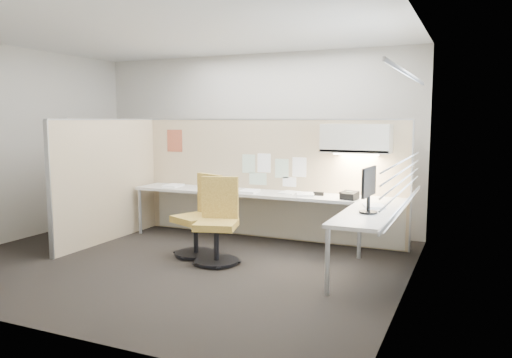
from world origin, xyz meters
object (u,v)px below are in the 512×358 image
at_px(desk, 280,204).
at_px(monitor, 369,187).
at_px(phone, 349,195).
at_px(chair_left, 200,218).
at_px(chair_right, 218,224).

relative_size(desk, monitor, 7.87).
distance_m(desk, phone, 0.97).
bearing_deg(chair_left, phone, 47.58).
bearing_deg(desk, chair_left, -136.23).
bearing_deg(chair_right, phone, 19.72).
bearing_deg(phone, monitor, -50.32).
bearing_deg(chair_left, monitor, 21.48).
height_order(desk, chair_left, chair_left).
bearing_deg(monitor, desk, 62.18).
relative_size(monitor, phone, 2.05).
relative_size(chair_left, chair_right, 1.00).
bearing_deg(phone, desk, -165.48).
xyz_separation_m(desk, chair_right, (-0.45, -0.98, -0.12)).
distance_m(chair_left, monitor, 2.25).
relative_size(desk, chair_left, 3.86).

